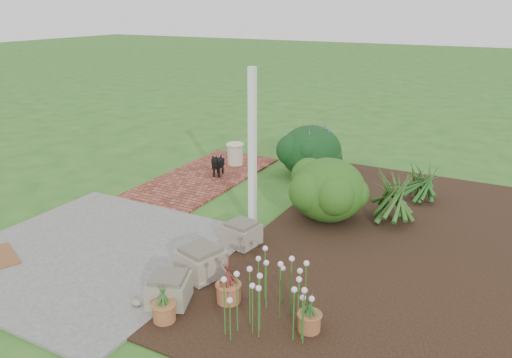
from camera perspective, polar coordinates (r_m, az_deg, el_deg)
The scene contains 18 objects.
ground at distance 7.98m, azimuth -2.64°, elevation -5.36°, with size 80.00×80.00×0.00m, color #225E1D.
concrete_patio at distance 7.47m, azimuth -18.08°, elevation -8.00°, with size 3.50×3.50×0.04m, color #5B5B59.
brick_path at distance 10.19m, azimuth -5.81°, elevation 0.28°, with size 1.60×3.50×0.04m, color maroon.
garden_bed at distance 7.58m, azimuth 16.00°, elevation -7.42°, with size 4.00×7.00×0.03m, color black.
veranda_post at distance 7.48m, azimuth -0.42°, elevation 3.19°, with size 0.10×0.10×2.50m, color white.
stone_trough_near at distance 6.02m, azimuth -9.90°, elevation -12.43°, with size 0.46×0.46×0.30m, color gray.
stone_trough_mid at distance 6.50m, azimuth -6.29°, elevation -9.54°, with size 0.50×0.50×0.33m, color gray.
stone_trough_far at distance 7.25m, azimuth -1.63°, elevation -6.38°, with size 0.44×0.44×0.29m, color gray.
black_dog at distance 10.08m, azimuth -4.42°, elevation 1.80°, with size 0.24×0.51×0.44m.
cream_ceramic_urn at distance 10.81m, azimuth -2.39°, elevation 2.85°, with size 0.34×0.34×0.45m, color beige.
evergreen_shrub at distance 8.09m, azimuth 8.24°, elevation -1.04°, with size 1.21×1.21×1.02m, color #0D370D.
agapanthus_clump_back at distance 8.20m, azimuth 15.37°, elevation -1.42°, with size 1.09×1.09×0.98m, color #114214, non-canonical shape.
agapanthus_clump_front at distance 9.24m, azimuth 18.50°, elevation 0.05°, with size 0.91×0.91×0.81m, color #0B3B13, non-canonical shape.
pink_flower_patch at distance 5.47m, azimuth 3.19°, elevation -13.23°, with size 1.13×1.13×0.72m, color #113D0F, non-canonical shape.
terracotta_pot_bronze at distance 5.99m, azimuth -3.16°, elevation -12.82°, with size 0.28×0.28×0.23m, color #A25937.
terracotta_pot_small_left at distance 5.56m, azimuth 6.11°, elevation -15.91°, with size 0.24×0.24×0.20m, color #945532.
terracotta_pot_small_right at distance 5.76m, azimuth -10.45°, elevation -14.71°, with size 0.25×0.25×0.21m, color #9B5D34.
purple_flowering_bush at distance 10.21m, azimuth 6.27°, elevation 3.32°, with size 1.25×1.25×1.07m, color black.
Camera 1 is at (3.76, -6.20, 3.33)m, focal length 35.00 mm.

